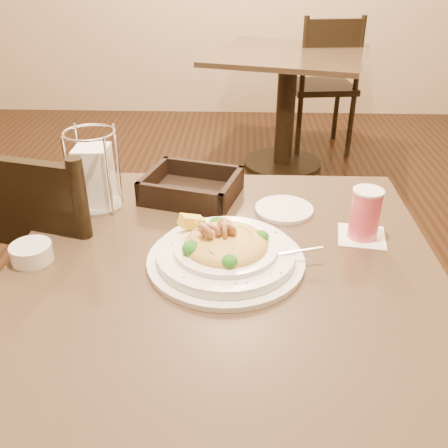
{
  "coord_description": "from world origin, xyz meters",
  "views": [
    {
      "loc": [
        0.03,
        -0.86,
        1.32
      ],
      "look_at": [
        0.0,
        0.02,
        0.82
      ],
      "focal_mm": 40.0,
      "sensor_mm": 36.0,
      "label": 1
    }
  ],
  "objects_px": {
    "dining_chair_far": "(324,81)",
    "pasta_bowl": "(225,251)",
    "bread_basket": "(192,189)",
    "butter_ramekin": "(32,253)",
    "side_plate": "(284,209)",
    "main_table": "(224,346)",
    "background_table": "(287,91)",
    "dining_chair_near": "(64,278)",
    "drink_glass": "(365,214)",
    "napkin_caddy": "(95,175)"
  },
  "relations": [
    {
      "from": "dining_chair_far",
      "to": "side_plate",
      "type": "distance_m",
      "value": 2.4
    },
    {
      "from": "background_table",
      "to": "dining_chair_near",
      "type": "xyz_separation_m",
      "value": [
        -0.77,
        -2.03,
        -0.01
      ]
    },
    {
      "from": "pasta_bowl",
      "to": "napkin_caddy",
      "type": "height_order",
      "value": "napkin_caddy"
    },
    {
      "from": "dining_chair_far",
      "to": "pasta_bowl",
      "type": "relative_size",
      "value": 2.57
    },
    {
      "from": "background_table",
      "to": "dining_chair_far",
      "type": "height_order",
      "value": "dining_chair_far"
    },
    {
      "from": "background_table",
      "to": "dining_chair_far",
      "type": "relative_size",
      "value": 1.19
    },
    {
      "from": "napkin_caddy",
      "to": "side_plate",
      "type": "bearing_deg",
      "value": -1.34
    },
    {
      "from": "background_table",
      "to": "napkin_caddy",
      "type": "xyz_separation_m",
      "value": [
        -0.64,
        -2.05,
        0.32
      ]
    },
    {
      "from": "dining_chair_near",
      "to": "drink_glass",
      "type": "distance_m",
      "value": 0.84
    },
    {
      "from": "pasta_bowl",
      "to": "drink_glass",
      "type": "relative_size",
      "value": 3.06
    },
    {
      "from": "main_table",
      "to": "dining_chair_near",
      "type": "bearing_deg",
      "value": 150.13
    },
    {
      "from": "side_plate",
      "to": "main_table",
      "type": "bearing_deg",
      "value": -121.23
    },
    {
      "from": "bread_basket",
      "to": "butter_ramekin",
      "type": "bearing_deg",
      "value": -134.48
    },
    {
      "from": "drink_glass",
      "to": "napkin_caddy",
      "type": "xyz_separation_m",
      "value": [
        -0.63,
        0.13,
        0.03
      ]
    },
    {
      "from": "bread_basket",
      "to": "drink_glass",
      "type": "bearing_deg",
      "value": -25.05
    },
    {
      "from": "pasta_bowl",
      "to": "bread_basket",
      "type": "height_order",
      "value": "pasta_bowl"
    },
    {
      "from": "dining_chair_far",
      "to": "butter_ramekin",
      "type": "xyz_separation_m",
      "value": [
        -0.98,
        -2.59,
        0.26
      ]
    },
    {
      "from": "butter_ramekin",
      "to": "background_table",
      "type": "bearing_deg",
      "value": 72.87
    },
    {
      "from": "main_table",
      "to": "pasta_bowl",
      "type": "relative_size",
      "value": 2.48
    },
    {
      "from": "bread_basket",
      "to": "napkin_caddy",
      "type": "height_order",
      "value": "napkin_caddy"
    },
    {
      "from": "background_table",
      "to": "butter_ramekin",
      "type": "height_order",
      "value": "butter_ramekin"
    },
    {
      "from": "dining_chair_near",
      "to": "dining_chair_far",
      "type": "distance_m",
      "value": 2.54
    },
    {
      "from": "background_table",
      "to": "drink_glass",
      "type": "xyz_separation_m",
      "value": [
        -0.0,
        -2.18,
        0.29
      ]
    },
    {
      "from": "dining_chair_near",
      "to": "side_plate",
      "type": "bearing_deg",
      "value": -168.7
    },
    {
      "from": "dining_chair_near",
      "to": "drink_glass",
      "type": "bearing_deg",
      "value": -176.75
    },
    {
      "from": "background_table",
      "to": "dining_chair_far",
      "type": "xyz_separation_m",
      "value": [
        0.27,
        0.29,
        -0.01
      ]
    },
    {
      "from": "main_table",
      "to": "drink_glass",
      "type": "bearing_deg",
      "value": 20.32
    },
    {
      "from": "napkin_caddy",
      "to": "dining_chair_far",
      "type": "bearing_deg",
      "value": 68.78
    },
    {
      "from": "dining_chair_near",
      "to": "drink_glass",
      "type": "height_order",
      "value": "dining_chair_near"
    },
    {
      "from": "dining_chair_near",
      "to": "drink_glass",
      "type": "xyz_separation_m",
      "value": [
        0.77,
        -0.15,
        0.3
      ]
    },
    {
      "from": "butter_ramekin",
      "to": "dining_chair_far",
      "type": "bearing_deg",
      "value": 69.24
    },
    {
      "from": "pasta_bowl",
      "to": "butter_ramekin",
      "type": "bearing_deg",
      "value": -179.15
    },
    {
      "from": "drink_glass",
      "to": "napkin_caddy",
      "type": "bearing_deg",
      "value": 168.44
    },
    {
      "from": "side_plate",
      "to": "butter_ramekin",
      "type": "bearing_deg",
      "value": -155.99
    },
    {
      "from": "dining_chair_near",
      "to": "dining_chair_far",
      "type": "bearing_deg",
      "value": -99.91
    },
    {
      "from": "background_table",
      "to": "bread_basket",
      "type": "distance_m",
      "value": 2.05
    },
    {
      "from": "background_table",
      "to": "napkin_caddy",
      "type": "distance_m",
      "value": 2.17
    },
    {
      "from": "dining_chair_near",
      "to": "bread_basket",
      "type": "bearing_deg",
      "value": -159.76
    },
    {
      "from": "pasta_bowl",
      "to": "butter_ramekin",
      "type": "distance_m",
      "value": 0.4
    },
    {
      "from": "dining_chair_far",
      "to": "pasta_bowl",
      "type": "distance_m",
      "value": 2.66
    },
    {
      "from": "background_table",
      "to": "pasta_bowl",
      "type": "xyz_separation_m",
      "value": [
        -0.31,
        -2.3,
        0.26
      ]
    },
    {
      "from": "background_table",
      "to": "main_table",
      "type": "bearing_deg",
      "value": -97.69
    },
    {
      "from": "dining_chair_far",
      "to": "drink_glass",
      "type": "relative_size",
      "value": 7.84
    },
    {
      "from": "butter_ramekin",
      "to": "pasta_bowl",
      "type": "bearing_deg",
      "value": 0.85
    },
    {
      "from": "dining_chair_near",
      "to": "pasta_bowl",
      "type": "distance_m",
      "value": 0.6
    },
    {
      "from": "background_table",
      "to": "napkin_caddy",
      "type": "bearing_deg",
      "value": -107.23
    },
    {
      "from": "napkin_caddy",
      "to": "side_plate",
      "type": "xyz_separation_m",
      "value": [
        0.47,
        -0.01,
        -0.08
      ]
    },
    {
      "from": "main_table",
      "to": "napkin_caddy",
      "type": "height_order",
      "value": "napkin_caddy"
    },
    {
      "from": "background_table",
      "to": "side_plate",
      "type": "xyz_separation_m",
      "value": [
        -0.17,
        -2.06,
        0.24
      ]
    },
    {
      "from": "main_table",
      "to": "bread_basket",
      "type": "bearing_deg",
      "value": 107.41
    }
  ]
}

